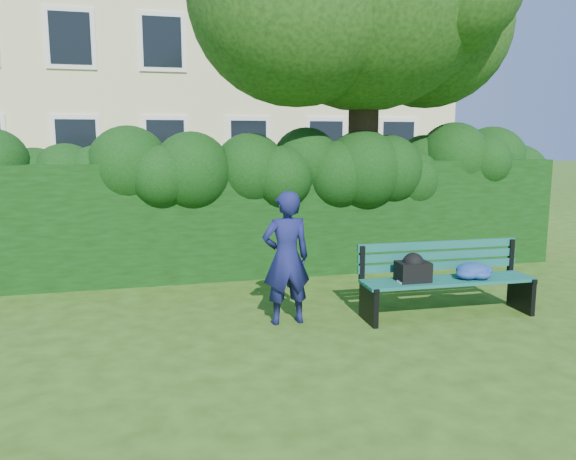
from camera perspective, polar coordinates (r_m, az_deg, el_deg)
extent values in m
plane|color=#304D14|center=(7.16, 1.21, -8.28)|extent=(80.00, 80.00, 0.00)
cube|color=beige|center=(21.01, -9.70, 19.71)|extent=(16.00, 8.00, 12.00)
cube|color=white|center=(16.65, -20.68, 8.16)|extent=(1.30, 0.08, 1.60)
cube|color=black|center=(16.61, -20.69, 8.16)|extent=(1.05, 0.04, 1.35)
cube|color=white|center=(16.57, -12.31, 8.54)|extent=(1.30, 0.08, 1.60)
cube|color=black|center=(16.53, -12.31, 8.54)|extent=(1.05, 0.04, 1.35)
cube|color=white|center=(16.83, -4.03, 8.73)|extent=(1.30, 0.08, 1.60)
cube|color=black|center=(16.79, -4.01, 8.73)|extent=(1.05, 0.04, 1.35)
cube|color=white|center=(17.43, 3.84, 8.76)|extent=(1.30, 0.08, 1.60)
cube|color=black|center=(17.39, 3.89, 8.75)|extent=(1.05, 0.04, 1.35)
cube|color=white|center=(18.32, 11.08, 8.63)|extent=(1.30, 0.08, 1.60)
cube|color=black|center=(18.28, 11.13, 8.63)|extent=(1.05, 0.04, 1.35)
cube|color=white|center=(16.85, -21.25, 17.71)|extent=(1.30, 0.08, 1.60)
cube|color=black|center=(16.81, -21.27, 17.73)|extent=(1.05, 0.04, 1.35)
cube|color=white|center=(16.77, -12.66, 18.14)|extent=(1.30, 0.08, 1.60)
cube|color=black|center=(16.74, -12.66, 18.16)|extent=(1.05, 0.04, 1.35)
cube|color=white|center=(17.04, -4.14, 18.19)|extent=(1.30, 0.08, 1.60)
cube|color=black|center=(17.00, -4.12, 18.21)|extent=(1.05, 0.04, 1.35)
cube|color=white|center=(17.62, 3.95, 17.90)|extent=(1.30, 0.08, 1.60)
cube|color=black|center=(17.59, 3.99, 17.92)|extent=(1.05, 0.04, 1.35)
cube|color=white|center=(18.51, 11.36, 17.33)|extent=(1.30, 0.08, 1.60)
cube|color=black|center=(18.47, 11.42, 17.34)|extent=(1.05, 0.04, 1.35)
cube|color=black|center=(9.05, -2.52, 1.28)|extent=(10.00, 1.00, 1.80)
cylinder|color=black|center=(9.29, 7.64, 9.50)|extent=(0.48, 0.48, 4.42)
sphere|color=#173512|center=(10.37, 14.08, 19.59)|extent=(2.78, 2.78, 2.78)
cube|color=#0F4F49|center=(6.98, 16.67, -5.31)|extent=(2.15, 0.16, 0.04)
cube|color=#0F4F49|center=(7.08, 16.19, -5.08)|extent=(2.15, 0.16, 0.04)
cube|color=#0F4F49|center=(7.18, 15.73, -4.85)|extent=(2.15, 0.16, 0.04)
cube|color=#0F4F49|center=(7.29, 15.28, -4.63)|extent=(2.15, 0.16, 0.04)
cube|color=#0F4F49|center=(7.33, 15.03, -3.50)|extent=(2.15, 0.10, 0.10)
cube|color=#0F4F49|center=(7.31, 15.04, -2.49)|extent=(2.15, 0.10, 0.10)
cube|color=#0F4F49|center=(7.29, 15.04, -1.48)|extent=(2.15, 0.10, 0.10)
cube|color=black|center=(6.77, 8.19, -7.47)|extent=(0.07, 0.50, 0.44)
cube|color=black|center=(6.90, 7.51, -3.45)|extent=(0.06, 0.06, 0.45)
cube|color=black|center=(6.67, 8.39, -5.78)|extent=(0.07, 0.42, 0.05)
cube|color=black|center=(7.73, 22.59, -6.00)|extent=(0.07, 0.50, 0.44)
cube|color=black|center=(7.84, 21.70, -2.50)|extent=(0.06, 0.06, 0.45)
cube|color=black|center=(7.63, 22.91, -4.50)|extent=(0.07, 0.42, 0.05)
cube|color=white|center=(6.83, 11.88, -5.18)|extent=(0.18, 0.14, 0.02)
cube|color=black|center=(6.89, 12.57, -4.14)|extent=(0.39, 0.29, 0.24)
imported|color=#16194F|center=(6.54, -0.18, -2.86)|extent=(0.59, 0.40, 1.57)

